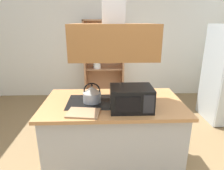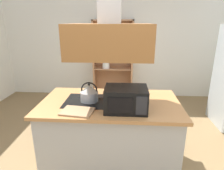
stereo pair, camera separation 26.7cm
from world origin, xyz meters
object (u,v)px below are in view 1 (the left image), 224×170
(cutting_board, at_px, (83,113))
(microwave, at_px, (131,98))
(kettle, at_px, (92,94))
(dish_cabinet, at_px, (104,65))

(cutting_board, relative_size, microwave, 0.74)
(cutting_board, distance_m, microwave, 0.54)
(kettle, bearing_deg, cutting_board, -103.57)
(kettle, distance_m, microwave, 0.50)
(kettle, bearing_deg, dish_cabinet, 86.87)
(kettle, height_order, microwave, microwave)
(dish_cabinet, height_order, microwave, dish_cabinet)
(kettle, height_order, cutting_board, kettle)
(cutting_board, bearing_deg, microwave, 10.11)
(kettle, xyz_separation_m, microwave, (0.44, -0.22, 0.03))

